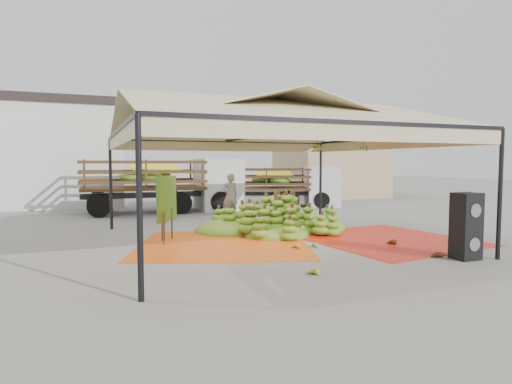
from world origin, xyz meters
name	(u,v)px	position (x,y,z in m)	size (l,w,h in m)	color
ground	(269,241)	(0.00, 0.00, 0.00)	(90.00, 90.00, 0.00)	slate
canopy_tent	(269,124)	(0.00, 0.00, 3.30)	(8.10, 8.10, 4.00)	black
building_tan	(330,165)	(10.00, 13.00, 2.07)	(6.30, 5.30, 4.10)	tan
tarp_left	(224,244)	(-1.33, 0.06, 0.01)	(4.53, 4.31, 0.01)	#D45213
tarp_right	(387,239)	(3.27, -1.02, 0.01)	(4.24, 4.46, 0.01)	red
banana_heap	(275,213)	(0.99, 1.75, 0.56)	(5.22, 4.29, 1.12)	#4A801A
hand_yellow_a	(294,245)	(0.17, -1.20, 0.09)	(0.41, 0.34, 0.19)	gold
hand_yellow_b	(311,271)	(-0.68, -3.64, 0.10)	(0.42, 0.35, 0.19)	gold
hand_red_a	(390,241)	(2.84, -1.68, 0.10)	(0.45, 0.37, 0.20)	#552E13
hand_red_b	(438,254)	(2.77, -3.43, 0.10)	(0.42, 0.35, 0.19)	#5A2D14
hand_green	(312,244)	(0.70, -1.18, 0.09)	(0.42, 0.34, 0.19)	#53831B
hanging_bunches	(341,148)	(1.76, -0.89, 2.62)	(1.74, 0.24, 0.20)	#4A7B19
speaker_stack	(466,226)	(3.33, -3.70, 0.77)	(0.56, 0.49, 1.54)	black
banana_leaves	(170,241)	(-2.59, 1.08, 0.00)	(0.96, 1.36, 3.70)	#3D7820
vendor	(230,196)	(0.63, 5.36, 0.89)	(0.65, 0.42, 1.77)	gray
truck_left	(170,179)	(-1.24, 8.41, 1.48)	(7.02, 2.52, 2.40)	#4D3919
truck_right	(285,182)	(4.60, 8.56, 1.23)	(6.16, 3.90, 2.00)	#472717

